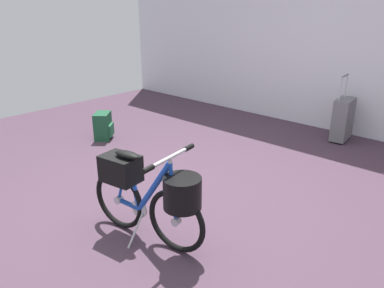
# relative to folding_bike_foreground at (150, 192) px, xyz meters

# --- Properties ---
(ground_plane) EXTENTS (7.56, 7.56, 0.00)m
(ground_plane) POSITION_rel_folding_bike_foreground_xyz_m (-0.23, 0.46, -0.39)
(ground_plane) COLOR #473342
(back_wall) EXTENTS (7.56, 0.10, 2.97)m
(back_wall) POSITION_rel_folding_bike_foreground_xyz_m (-0.23, 3.44, 1.09)
(back_wall) COLOR silver
(back_wall) RESTS_ON ground_plane
(folding_bike_foreground) EXTENTS (1.02, 0.53, 0.73)m
(folding_bike_foreground) POSITION_rel_folding_bike_foreground_xyz_m (0.00, 0.00, 0.00)
(folding_bike_foreground) COLOR black
(folding_bike_foreground) RESTS_ON ground_plane
(rolling_suitcase) EXTENTS (0.21, 0.37, 0.83)m
(rolling_suitcase) POSITION_rel_folding_bike_foreground_xyz_m (0.17, 3.07, -0.11)
(rolling_suitcase) COLOR slate
(rolling_suitcase) RESTS_ON ground_plane
(backpack_on_floor) EXTENTS (0.31, 0.32, 0.34)m
(backpack_on_floor) POSITION_rel_folding_bike_foreground_xyz_m (-2.12, 1.09, -0.23)
(backpack_on_floor) COLOR #19472D
(backpack_on_floor) RESTS_ON ground_plane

